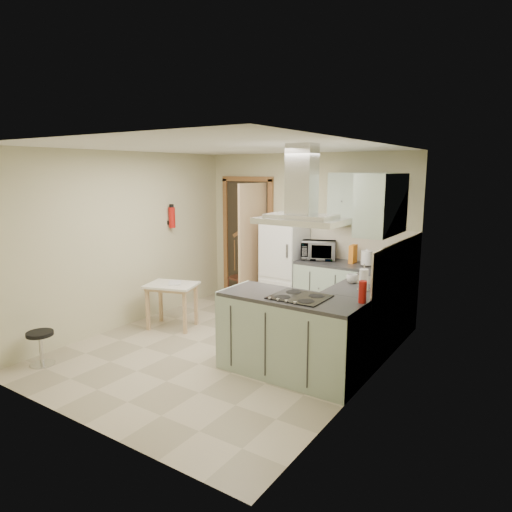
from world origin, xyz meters
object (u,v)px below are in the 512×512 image
Objects in this scene: fridge at (285,265)px; drop_leaf_table at (172,306)px; microwave at (319,250)px; stool at (41,348)px; bentwood_chair at (241,277)px; peninsula at (291,336)px; extractor_hood at (301,221)px.

drop_leaf_table is at bearing -121.30° from fridge.
microwave is at bearing 4.29° from fridge.
drop_leaf_table reaches higher than stool.
drop_leaf_table is 0.76× the size of bentwood_chair.
microwave is at bearing 108.10° from peninsula.
extractor_hood is 1.77× the size of microwave.
peninsula is 1.72× the size of bentwood_chair.
drop_leaf_table is at bearing 169.67° from extractor_hood.
stool is 0.80× the size of microwave.
extractor_hood is at bearing -28.57° from drop_leaf_table.
fridge is at bearing 123.79° from extractor_hood.
peninsula is 2.21m from microwave.
microwave reaches higher than bentwood_chair.
bentwood_chair is (-0.83, -0.03, -0.30)m from fridge.
extractor_hood is 1.31× the size of drop_leaf_table.
bentwood_chair is (-2.15, 1.95, -1.27)m from extractor_hood.
fridge is at bearing 40.47° from drop_leaf_table.
bentwood_chair is 1.51m from microwave.
extractor_hood reaches higher than stool.
extractor_hood is at bearing 0.00° from peninsula.
bentwood_chair is at bearing 81.66° from stool.
bentwood_chair is 2.23× the size of stool.
bentwood_chair reaches higher than drop_leaf_table.
fridge is 2.57m from extractor_hood.
stool is (-1.32, -3.36, -0.55)m from fridge.
extractor_hood is 3.34m from stool.
peninsula is 1.27m from extractor_hood.
peninsula is (1.22, -1.98, -0.30)m from fridge.
extractor_hood reaches higher than peninsula.
fridge is 2.95× the size of microwave.
bentwood_chair is 3.38m from stool.
extractor_hood is at bearing 27.56° from stool.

